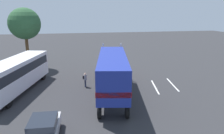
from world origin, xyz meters
TOP-DOWN VIEW (x-y plane):
  - ground_plane at (0.00, 0.00)m, footprint 120.00×120.00m
  - lane_stripe_near at (-5.51, -3.50)m, footprint 4.34×1.08m
  - lane_stripe_mid at (-5.17, -5.81)m, footprint 4.36×0.89m
  - semi_truck at (-6.13, 1.54)m, footprint 14.37×5.14m
  - person_bystander at (-3.94, 4.22)m, footprint 0.34×0.45m
  - parked_bus at (-3.95, 11.33)m, footprint 11.29×5.31m
  - parked_car at (-13.65, 7.54)m, footprint 4.50×2.05m
  - tree_center at (5.60, 11.92)m, footprint 4.47×4.47m

SIDE VIEW (x-z plane):
  - ground_plane at x=0.00m, z-range 0.00..0.00m
  - lane_stripe_near at x=-5.51m, z-range 0.00..0.01m
  - lane_stripe_mid at x=-5.17m, z-range 0.00..0.01m
  - parked_car at x=-13.65m, z-range 0.02..1.59m
  - person_bystander at x=-3.94m, z-range 0.08..1.71m
  - parked_bus at x=-3.95m, z-range 0.37..3.77m
  - semi_truck at x=-6.13m, z-range 0.27..4.77m
  - tree_center at x=5.60m, z-range 2.14..10.98m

